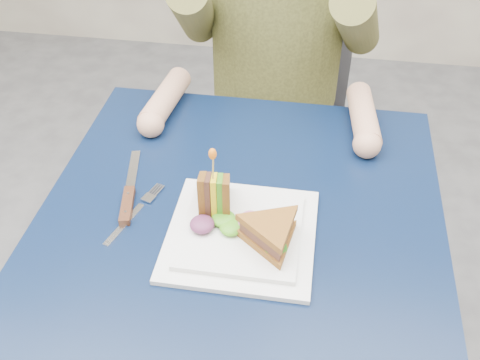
% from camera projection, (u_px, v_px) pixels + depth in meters
% --- Properties ---
extents(table, '(0.75, 0.75, 0.73)m').
position_uv_depth(table, '(242.00, 236.00, 1.11)').
color(table, black).
rests_on(table, ground).
extents(chair, '(0.42, 0.40, 0.93)m').
position_uv_depth(chair, '(277.00, 98.00, 1.70)').
color(chair, '#47474C').
rests_on(chair, ground).
extents(plate, '(0.26, 0.26, 0.02)m').
position_uv_depth(plate, '(241.00, 233.00, 0.99)').
color(plate, white).
rests_on(plate, table).
extents(sandwich_flat, '(0.18, 0.18, 0.05)m').
position_uv_depth(sandwich_flat, '(271.00, 233.00, 0.94)').
color(sandwich_flat, brown).
rests_on(sandwich_flat, plate).
extents(sandwich_upright, '(0.08, 0.12, 0.12)m').
position_uv_depth(sandwich_upright, '(214.00, 194.00, 1.00)').
color(sandwich_upright, brown).
rests_on(sandwich_upright, plate).
extents(fork, '(0.07, 0.17, 0.01)m').
position_uv_depth(fork, '(133.00, 215.00, 1.04)').
color(fork, silver).
rests_on(fork, table).
extents(knife, '(0.06, 0.22, 0.02)m').
position_uv_depth(knife, '(128.00, 199.00, 1.07)').
color(knife, silver).
rests_on(knife, table).
extents(toothpick, '(0.01, 0.01, 0.06)m').
position_uv_depth(toothpick, '(213.00, 167.00, 0.96)').
color(toothpick, tan).
rests_on(toothpick, sandwich_upright).
extents(toothpick_frill, '(0.01, 0.01, 0.02)m').
position_uv_depth(toothpick_frill, '(213.00, 154.00, 0.94)').
color(toothpick_frill, orange).
rests_on(toothpick_frill, sandwich_upright).
extents(lettuce_spill, '(0.15, 0.13, 0.02)m').
position_uv_depth(lettuce_spill, '(245.00, 221.00, 0.99)').
color(lettuce_spill, '#337A14').
rests_on(lettuce_spill, plate).
extents(onion_ring, '(0.04, 0.04, 0.02)m').
position_uv_depth(onion_ring, '(250.00, 222.00, 0.98)').
color(onion_ring, '#9E4C7A').
rests_on(onion_ring, plate).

